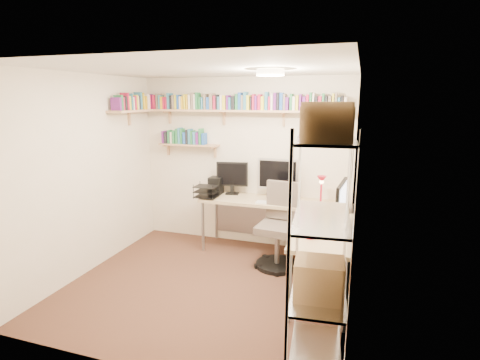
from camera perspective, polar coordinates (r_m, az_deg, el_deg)
name	(u,v)px	position (r m, az deg, el deg)	size (l,w,h in m)	color
ground	(206,285)	(4.69, -5.16, -15.61)	(3.20, 3.20, 0.00)	#49291F
room_shell	(204,158)	(4.20, -5.50, 3.42)	(3.24, 3.04, 2.52)	beige
wall_shelves	(213,110)	(5.51, -4.18, 10.53)	(3.12, 1.09, 0.80)	tan
corner_desk	(274,206)	(5.07, 5.21, -3.97)	(2.24, 2.04, 1.36)	tan
office_chair	(279,232)	(5.02, 5.96, -7.83)	(0.59, 0.60, 1.12)	black
wire_rack	(323,199)	(2.78, 12.51, -2.88)	(0.50, 0.91, 2.17)	silver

